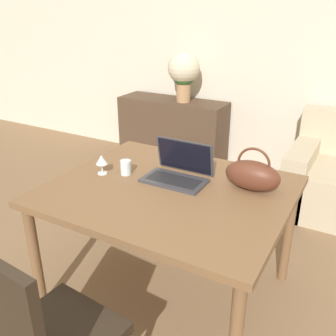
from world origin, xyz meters
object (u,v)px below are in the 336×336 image
laptop (179,169)px  flower_vase (184,71)px  wine_glass (102,161)px  handbag (253,175)px  chair (38,335)px  drinking_glass (126,167)px

laptop → flower_vase: flower_vase is taller
wine_glass → handbag: size_ratio=0.39×
flower_vase → wine_glass: bearing=-77.4°
chair → laptop: size_ratio=2.60×
wine_glass → flower_vase: 1.97m
chair → drinking_glass: 1.07m
drinking_glass → wine_glass: 0.15m
chair → flower_vase: 3.01m
drinking_glass → laptop: bearing=19.1°
wine_glass → flower_vase: flower_vase is taller
laptop → drinking_glass: bearing=-160.9°
drinking_glass → flower_vase: (-0.56, 1.84, 0.27)m
laptop → handbag: size_ratio=1.18×
laptop → flower_vase: size_ratio=0.70×
drinking_glass → wine_glass: bearing=-153.4°
laptop → wine_glass: laptop is taller
chair → flower_vase: (-0.83, 2.84, 0.54)m
chair → laptop: (0.03, 1.10, 0.28)m
drinking_glass → flower_vase: bearing=106.8°
drinking_glass → handbag: (0.72, 0.17, 0.04)m
drinking_glass → flower_vase: 1.95m
handbag → laptop: bearing=-171.4°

